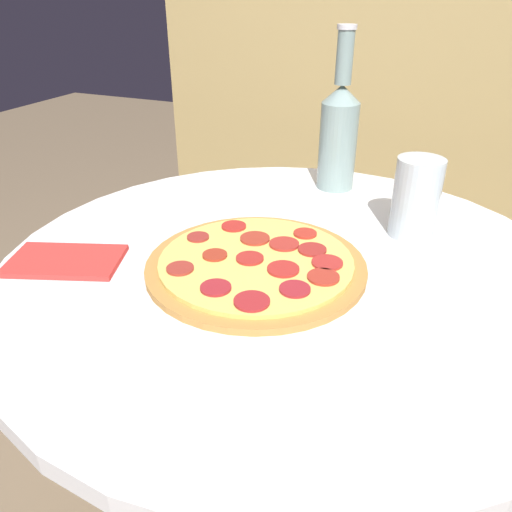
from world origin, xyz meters
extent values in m
cylinder|color=white|center=(0.00, 0.00, 0.38)|extent=(0.08, 0.08, 0.71)
cylinder|color=white|center=(0.00, 0.00, 0.75)|extent=(0.81, 0.81, 0.02)
cube|color=tan|center=(0.00, 0.75, 0.75)|extent=(1.27, 0.04, 1.51)
cylinder|color=#B77F3D|center=(-0.03, -0.04, 0.76)|extent=(0.30, 0.30, 0.01)
cylinder|color=#EACC60|center=(-0.03, -0.04, 0.77)|extent=(0.27, 0.27, 0.01)
cylinder|color=#9D2E1D|center=(-0.09, -0.06, 0.78)|extent=(0.03, 0.03, 0.00)
cylinder|color=maroon|center=(0.03, 0.01, 0.78)|extent=(0.04, 0.04, 0.00)
cylinder|color=maroon|center=(-0.05, -0.13, 0.78)|extent=(0.04, 0.04, 0.00)
cylinder|color=#A32B24|center=(-0.01, 0.01, 0.78)|extent=(0.04, 0.04, 0.00)
cylinder|color=maroon|center=(-0.11, -0.11, 0.78)|extent=(0.04, 0.04, 0.00)
cylinder|color=maroon|center=(-0.13, -0.02, 0.78)|extent=(0.03, 0.03, 0.00)
cylinder|color=maroon|center=(0.04, -0.10, 0.78)|extent=(0.04, 0.04, 0.00)
cylinder|color=#9D3022|center=(-0.05, 0.01, 0.78)|extent=(0.04, 0.04, 0.00)
cylinder|color=#AA2A20|center=(0.01, 0.06, 0.78)|extent=(0.04, 0.04, 0.00)
cylinder|color=#A82420|center=(-0.10, 0.04, 0.78)|extent=(0.04, 0.04, 0.00)
cylinder|color=maroon|center=(0.01, -0.14, 0.78)|extent=(0.04, 0.04, 0.00)
cylinder|color=#A92622|center=(0.01, -0.06, 0.78)|extent=(0.04, 0.04, 0.00)
cylinder|color=#A52622|center=(-0.04, -0.05, 0.78)|extent=(0.04, 0.04, 0.00)
cylinder|color=#A72F22|center=(0.07, -0.05, 0.78)|extent=(0.04, 0.04, 0.00)
cylinder|color=#A92825|center=(0.06, -0.02, 0.78)|extent=(0.04, 0.04, 0.00)
cylinder|color=gray|center=(-0.01, 0.31, 0.84)|extent=(0.07, 0.07, 0.16)
cone|color=gray|center=(-0.01, 0.31, 0.93)|extent=(0.07, 0.07, 0.03)
cylinder|color=gray|center=(-0.01, 0.31, 0.99)|extent=(0.03, 0.03, 0.09)
cylinder|color=silver|center=(-0.01, 0.31, 1.04)|extent=(0.03, 0.03, 0.01)
cylinder|color=silver|center=(0.15, 0.15, 0.82)|extent=(0.07, 0.07, 0.12)
cube|color=red|center=(-0.28, -0.13, 0.76)|extent=(0.18, 0.14, 0.01)
camera|label=1|loc=(0.20, -0.59, 1.11)|focal=35.00mm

